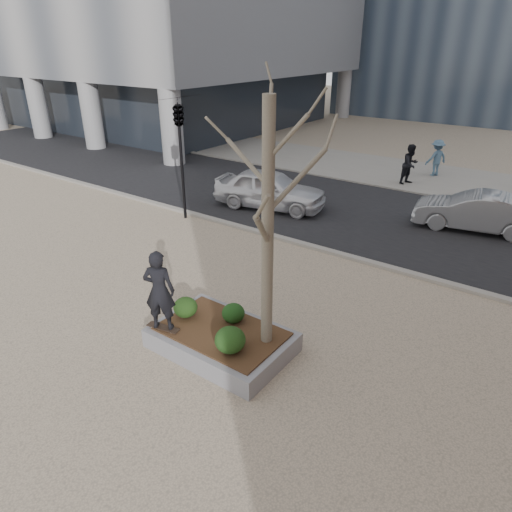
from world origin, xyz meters
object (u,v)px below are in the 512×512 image
Objects in this scene: planter at (222,340)px; skateboard at (163,328)px; skateboarder at (159,291)px; police_car at (270,189)px.

skateboard is at bearing -147.44° from planter.
skateboarder is at bearing -86.34° from skateboard.
skateboarder is at bearing -171.73° from police_car.
planter is 1.33m from skateboard.
skateboarder reaches higher than police_car.
police_car is at bearing -97.80° from skateboarder.
skateboard is at bearing -104.05° from skateboarder.
police_car is (-4.51, 8.52, 0.57)m from planter.
police_car is at bearing 117.89° from planter.
skateboard is 0.17× the size of police_car.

